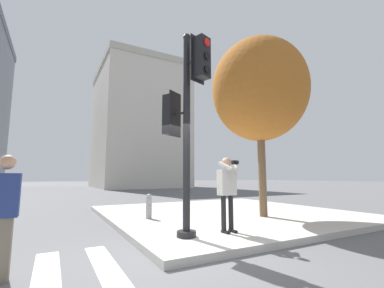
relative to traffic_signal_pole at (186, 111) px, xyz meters
name	(u,v)px	position (x,y,z in m)	size (l,w,h in m)	color
ground_plane	(180,257)	(-0.46, -0.68, -2.78)	(160.00, 160.00, 0.00)	#5B5B5E
sidewalk_corner	(226,213)	(3.04, 2.82, -2.71)	(8.00, 8.00, 0.15)	#BCB7AD
traffic_signal_pole	(186,111)	(0.00, 0.00, 0.00)	(0.74, 1.15, 4.44)	black
person_photographer	(227,187)	(1.03, -0.05, -1.63)	(0.50, 0.53, 1.66)	black
pedestrian_distant	(3,213)	(-3.02, -0.55, -1.90)	(0.34, 0.20, 1.67)	#6B6051
street_tree	(259,90)	(3.37, 1.28, 1.44)	(3.11, 3.11, 5.80)	brown
fire_hydrant	(149,206)	(0.11, 2.60, -2.28)	(0.18, 0.24, 0.72)	#99999E
building_right	(138,127)	(7.66, 29.66, 5.43)	(10.83, 13.50, 16.41)	beige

